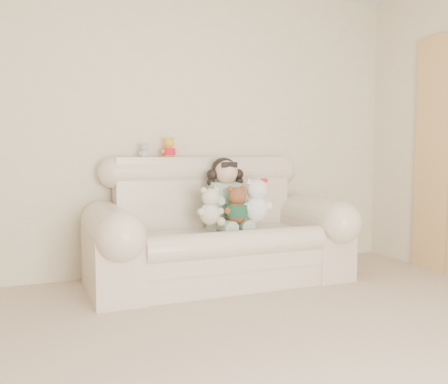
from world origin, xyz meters
TOP-DOWN VIEW (x-y plane):
  - wall_back at (0.00, 2.50)m, footprint 4.50×0.00m
  - sofa at (0.27, 2.00)m, footprint 2.10×0.95m
  - seated_child at (0.36, 2.08)m, footprint 0.43×0.50m
  - brown_teddy at (0.36, 1.85)m, footprint 0.24×0.19m
  - white_cat at (0.54, 1.85)m, footprint 0.31×0.26m
  - cream_teddy at (0.14, 1.88)m, footprint 0.25×0.22m
  - yellow_mini_bear at (-0.04, 2.39)m, footprint 0.16×0.14m
  - grey_mini_plush at (-0.26, 2.37)m, footprint 0.11×0.09m

SIDE VIEW (x-z plane):
  - sofa at x=0.27m, z-range 0.00..1.03m
  - cream_teddy at x=0.14m, z-range 0.50..0.85m
  - brown_teddy at x=0.36m, z-range 0.50..0.85m
  - white_cat at x=0.54m, z-range 0.50..0.93m
  - seated_child at x=0.36m, z-range 0.42..1.04m
  - grey_mini_plush at x=-0.26m, z-range 1.01..1.17m
  - yellow_mini_bear at x=-0.04m, z-range 1.01..1.23m
  - wall_back at x=0.00m, z-range -0.95..3.55m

